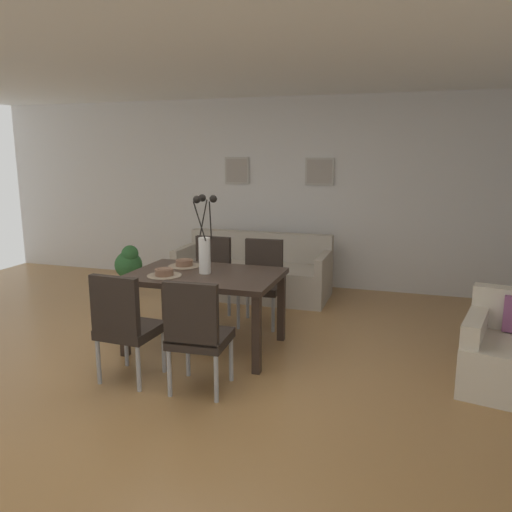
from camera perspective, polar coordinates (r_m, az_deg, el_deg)
name	(u,v)px	position (r m, az deg, el deg)	size (l,w,h in m)	color
ground_plane	(183,373)	(4.47, -8.32, -12.99)	(9.00, 9.00, 0.00)	#A87A47
back_wall_panel	(281,193)	(7.15, 2.81, 7.17)	(9.00, 0.10, 2.60)	silver
ceiling_panel	(194,56)	(4.50, -7.00, 21.62)	(9.00, 7.20, 0.08)	white
dining_table	(205,282)	(4.78, -5.78, -2.97)	(1.40, 0.94, 0.74)	#33261E
dining_chair_near_left	(124,323)	(4.22, -14.69, -7.30)	(0.46, 0.46, 0.92)	black
dining_chair_near_right	(209,274)	(5.71, -5.31, -2.01)	(0.47, 0.47, 0.92)	black
dining_chair_far_left	(197,331)	(3.93, -6.72, -8.42)	(0.46, 0.46, 0.92)	black
dining_chair_far_right	(262,278)	(5.51, 0.64, -2.48)	(0.46, 0.46, 0.92)	black
centerpiece_vase	(205,244)	(4.71, -5.86, 1.40)	(0.21, 0.23, 0.73)	white
placemat_near_left	(164,276)	(4.71, -10.35, -2.20)	(0.32, 0.32, 0.01)	#7F705B
bowl_near_left	(164,272)	(4.70, -10.37, -1.76)	(0.17, 0.17, 0.07)	brown
placemat_near_right	(184,266)	(5.08, -8.13, -1.12)	(0.32, 0.32, 0.01)	#7F705B
bowl_near_right	(184,262)	(5.07, -8.14, -0.71)	(0.17, 0.17, 0.07)	brown
sofa	(254,274)	(6.64, -0.24, -2.09)	(1.97, 0.84, 0.80)	#B2A899
framed_picture_left	(237,171)	(7.25, -2.18, 9.65)	(0.36, 0.03, 0.38)	#B2ADA3
framed_picture_center	(320,172)	(6.94, 7.21, 9.48)	(0.39, 0.03, 0.37)	#B2ADA3
potted_plant	(129,267)	(6.86, -14.21, -1.22)	(0.36, 0.36, 0.67)	silver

